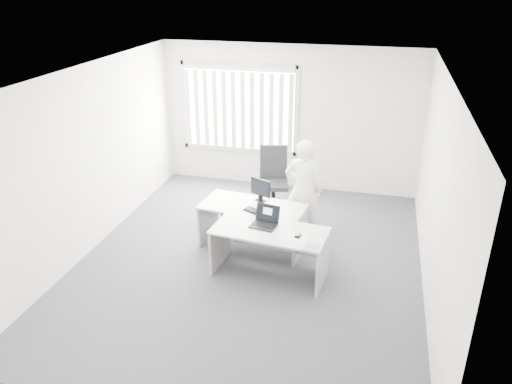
% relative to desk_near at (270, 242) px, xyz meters
% --- Properties ---
extents(ground, '(6.00, 6.00, 0.00)m').
position_rel_desk_near_xyz_m(ground, '(-0.36, 0.25, -0.52)').
color(ground, '#57575F').
rests_on(ground, ground).
extents(wall_back, '(5.00, 0.02, 2.80)m').
position_rel_desk_near_xyz_m(wall_back, '(-0.36, 3.25, 0.88)').
color(wall_back, white).
rests_on(wall_back, ground).
extents(wall_front, '(5.00, 0.02, 2.80)m').
position_rel_desk_near_xyz_m(wall_front, '(-0.36, -2.75, 0.88)').
color(wall_front, white).
rests_on(wall_front, ground).
extents(wall_left, '(0.02, 6.00, 2.80)m').
position_rel_desk_near_xyz_m(wall_left, '(-2.86, 0.25, 0.88)').
color(wall_left, white).
rests_on(wall_left, ground).
extents(wall_right, '(0.02, 6.00, 2.80)m').
position_rel_desk_near_xyz_m(wall_right, '(2.14, 0.25, 0.88)').
color(wall_right, white).
rests_on(wall_right, ground).
extents(ceiling, '(5.00, 6.00, 0.02)m').
position_rel_desk_near_xyz_m(ceiling, '(-0.36, 0.25, 2.28)').
color(ceiling, white).
rests_on(ceiling, wall_back).
extents(window, '(2.32, 0.06, 1.76)m').
position_rel_desk_near_xyz_m(window, '(-1.36, 3.21, 1.03)').
color(window, '#B3B3AF').
rests_on(window, wall_back).
extents(blinds, '(2.20, 0.10, 1.50)m').
position_rel_desk_near_xyz_m(blinds, '(-1.36, 3.15, 1.00)').
color(blinds, white).
rests_on(blinds, wall_back).
extents(desk_near, '(1.66, 0.91, 0.72)m').
position_rel_desk_near_xyz_m(desk_near, '(0.00, 0.00, 0.00)').
color(desk_near, silver).
rests_on(desk_near, ground).
extents(desk_far, '(1.66, 0.93, 0.72)m').
position_rel_desk_near_xyz_m(desk_far, '(-0.43, 0.69, -0.00)').
color(desk_far, silver).
rests_on(desk_far, ground).
extents(office_chair, '(0.81, 0.81, 1.17)m').
position_rel_desk_near_xyz_m(office_chair, '(-0.41, 2.12, -0.16)').
color(office_chair, black).
rests_on(office_chair, ground).
extents(person, '(0.63, 0.43, 1.66)m').
position_rel_desk_near_xyz_m(person, '(0.26, 1.25, 0.31)').
color(person, white).
rests_on(person, ground).
extents(laptop, '(0.41, 0.38, 0.28)m').
position_rel_desk_near_xyz_m(laptop, '(-0.11, 0.06, 0.34)').
color(laptop, black).
rests_on(laptop, desk_near).
extents(paper_sheet, '(0.38, 0.30, 0.00)m').
position_rel_desk_near_xyz_m(paper_sheet, '(0.39, -0.11, 0.20)').
color(paper_sheet, white).
rests_on(paper_sheet, desk_near).
extents(mouse, '(0.08, 0.12, 0.05)m').
position_rel_desk_near_xyz_m(mouse, '(0.41, -0.09, 0.23)').
color(mouse, silver).
rests_on(mouse, paper_sheet).
extents(booklet, '(0.21, 0.26, 0.01)m').
position_rel_desk_near_xyz_m(booklet, '(0.63, -0.34, 0.21)').
color(booklet, silver).
rests_on(booklet, desk_near).
extents(keyboard, '(0.46, 0.32, 0.02)m').
position_rel_desk_near_xyz_m(keyboard, '(-0.30, 0.47, 0.21)').
color(keyboard, black).
rests_on(keyboard, desk_far).
extents(monitor, '(0.38, 0.25, 0.37)m').
position_rel_desk_near_xyz_m(monitor, '(-0.35, 0.89, 0.39)').
color(monitor, black).
rests_on(monitor, desk_far).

